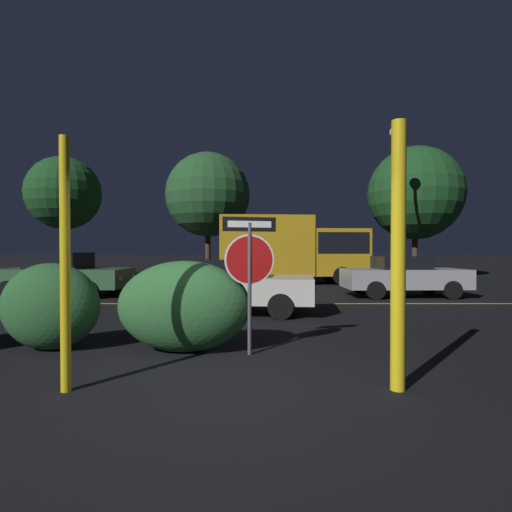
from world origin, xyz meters
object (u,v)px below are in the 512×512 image
Objects in this scene: yellow_pole_left at (64,264)px; tree_0 at (63,193)px; tree_2 at (207,195)px; hedge_bush_1 at (50,306)px; hedge_bush_2 at (184,306)px; stop_sign at (249,259)px; passing_car_3 at (402,276)px; delivery_truck at (293,248)px; passing_car_2 at (230,285)px; yellow_pole_right at (397,256)px; street_lamp at (394,174)px; tree_1 at (414,193)px; passing_car_1 at (62,274)px.

yellow_pole_left is 0.43× the size of tree_0.
tree_2 is (7.83, 1.66, 0.15)m from tree_0.
hedge_bush_1 is 0.74× the size of hedge_bush_2.
stop_sign is 0.50× the size of passing_car_3.
delivery_truck is at bearing 74.70° from yellow_pole_left.
passing_car_3 reaches higher than passing_car_2.
yellow_pole_left is 0.94× the size of yellow_pole_right.
street_lamp is at bearing 51.05° from hedge_bush_1.
yellow_pole_right reaches higher than hedge_bush_1.
stop_sign is 0.30× the size of delivery_truck.
yellow_pole_left is at bearing -179.36° from yellow_pole_right.
tree_0 is (-17.13, 3.83, -0.37)m from street_lamp.
hedge_bush_2 is 19.06m from tree_0.
street_lamp is (4.80, 13.87, 3.59)m from yellow_pole_right.
yellow_pole_right is 0.41× the size of tree_1.
tree_0 is at bearing -134.36° from passing_car_2.
tree_0 reaches higher than passing_car_2.
street_lamp is 0.97× the size of tree_1.
hedge_bush_2 is 0.31× the size of tree_0.
tree_2 reaches higher than hedge_bush_2.
hedge_bush_2 reaches higher than passing_car_2.
yellow_pole_left is 1.39× the size of hedge_bush_2.
passing_car_2 is at bearing 111.76° from yellow_pole_right.
delivery_truck is (5.08, 12.52, 1.00)m from hedge_bush_1.
tree_2 is at bearing 103.08° from yellow_pole_right.
delivery_truck is (2.92, 12.65, 0.98)m from hedge_bush_2.
passing_car_2 is 14.53m from tree_2.
passing_car_2 is 9.12m from delivery_truck.
delivery_truck is at bearing -149.73° from passing_car_3.
delivery_truck reaches higher than passing_car_3.
tree_1 reaches higher than passing_car_3.
tree_0 reaches higher than stop_sign.
passing_car_1 is 0.61× the size of tree_1.
stop_sign is at bearing 43.64° from passing_car_1.
delivery_truck is (0.17, 14.37, 0.17)m from yellow_pole_right.
hedge_bush_1 is 0.23× the size of tree_0.
passing_car_1 is 7.16m from passing_car_2.
tree_2 is (-7.94, 10.23, 4.19)m from passing_car_3.
tree_1 reaches higher than tree_0.
yellow_pole_right is (1.72, -1.54, 0.07)m from stop_sign.
passing_car_2 is 0.58× the size of tree_2.
tree_0 is at bearing -151.41° from passing_car_1.
yellow_pole_left is 2.33m from hedge_bush_1.
yellow_pole_left reaches higher than hedge_bush_1.
tree_1 is at bearing 58.56° from yellow_pole_left.
street_lamp is at bearing -30.57° from tree_2.
passing_car_1 is 11.81m from passing_car_3.
street_lamp is at bearing 79.90° from delivery_truck.
stop_sign is 0.28× the size of tree_1.
yellow_pole_right is at bearing 27.53° from passing_car_2.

